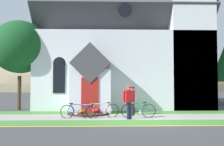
{
  "coord_description": "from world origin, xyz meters",
  "views": [
    {
      "loc": [
        -1.68,
        -11.86,
        1.77
      ],
      "look_at": [
        -1.24,
        3.33,
        2.38
      ],
      "focal_mm": 41.34,
      "sensor_mm": 36.0,
      "label": 1
    }
  ],
  "objects_px": {
    "bicycle_yellow": "(139,110)",
    "bicycle_red": "(78,111)",
    "church_sign": "(89,93)",
    "cyclist_in_blue_jersey": "(129,100)",
    "yard_deciduous_tree": "(20,47)",
    "cyclist_in_orange_jersey": "(132,99)",
    "bicycle_green": "(103,110)"
  },
  "relations": [
    {
      "from": "bicycle_red",
      "to": "bicycle_yellow",
      "type": "bearing_deg",
      "value": 4.25
    },
    {
      "from": "bicycle_yellow",
      "to": "bicycle_red",
      "type": "relative_size",
      "value": 1.0
    },
    {
      "from": "bicycle_yellow",
      "to": "yard_deciduous_tree",
      "type": "relative_size",
      "value": 0.3
    },
    {
      "from": "church_sign",
      "to": "yard_deciduous_tree",
      "type": "relative_size",
      "value": 0.31
    },
    {
      "from": "bicycle_red",
      "to": "yard_deciduous_tree",
      "type": "bearing_deg",
      "value": 135.04
    },
    {
      "from": "bicycle_red",
      "to": "cyclist_in_orange_jersey",
      "type": "distance_m",
      "value": 3.17
    },
    {
      "from": "church_sign",
      "to": "bicycle_green",
      "type": "height_order",
      "value": "church_sign"
    },
    {
      "from": "yard_deciduous_tree",
      "to": "cyclist_in_orange_jersey",
      "type": "bearing_deg",
      "value": -23.69
    },
    {
      "from": "bicycle_yellow",
      "to": "church_sign",
      "type": "bearing_deg",
      "value": 144.23
    },
    {
      "from": "bicycle_yellow",
      "to": "cyclist_in_blue_jersey",
      "type": "bearing_deg",
      "value": -129.62
    },
    {
      "from": "church_sign",
      "to": "bicycle_green",
      "type": "distance_m",
      "value": 2.3
    },
    {
      "from": "bicycle_yellow",
      "to": "cyclist_in_orange_jersey",
      "type": "height_order",
      "value": "cyclist_in_orange_jersey"
    },
    {
      "from": "church_sign",
      "to": "bicycle_red",
      "type": "bearing_deg",
      "value": -101.44
    },
    {
      "from": "bicycle_red",
      "to": "cyclist_in_orange_jersey",
      "type": "relative_size",
      "value": 1.12
    },
    {
      "from": "yard_deciduous_tree",
      "to": "church_sign",
      "type": "bearing_deg",
      "value": -24.41
    },
    {
      "from": "bicycle_green",
      "to": "bicycle_red",
      "type": "bearing_deg",
      "value": -171.06
    },
    {
      "from": "bicycle_red",
      "to": "cyclist_in_orange_jersey",
      "type": "height_order",
      "value": "cyclist_in_orange_jersey"
    },
    {
      "from": "bicycle_green",
      "to": "yard_deciduous_tree",
      "type": "bearing_deg",
      "value": 143.64
    },
    {
      "from": "cyclist_in_orange_jersey",
      "to": "yard_deciduous_tree",
      "type": "distance_m",
      "value": 8.57
    },
    {
      "from": "cyclist_in_blue_jersey",
      "to": "bicycle_green",
      "type": "bearing_deg",
      "value": 153.38
    },
    {
      "from": "bicycle_yellow",
      "to": "cyclist_in_orange_jersey",
      "type": "distance_m",
      "value": 1.09
    },
    {
      "from": "church_sign",
      "to": "cyclist_in_blue_jersey",
      "type": "distance_m",
      "value": 3.38
    },
    {
      "from": "cyclist_in_blue_jersey",
      "to": "church_sign",
      "type": "bearing_deg",
      "value": 129.12
    },
    {
      "from": "bicycle_green",
      "to": "yard_deciduous_tree",
      "type": "distance_m",
      "value": 7.96
    },
    {
      "from": "cyclist_in_orange_jersey",
      "to": "yard_deciduous_tree",
      "type": "bearing_deg",
      "value": 156.31
    },
    {
      "from": "church_sign",
      "to": "bicycle_yellow",
      "type": "distance_m",
      "value": 3.41
    },
    {
      "from": "church_sign",
      "to": "bicycle_yellow",
      "type": "height_order",
      "value": "church_sign"
    },
    {
      "from": "bicycle_yellow",
      "to": "bicycle_red",
      "type": "distance_m",
      "value": 3.13
    },
    {
      "from": "cyclist_in_blue_jersey",
      "to": "yard_deciduous_tree",
      "type": "relative_size",
      "value": 0.28
    },
    {
      "from": "bicycle_yellow",
      "to": "yard_deciduous_tree",
      "type": "xyz_separation_m",
      "value": [
        -7.46,
        4.1,
        3.83
      ]
    },
    {
      "from": "bicycle_yellow",
      "to": "cyclist_in_orange_jersey",
      "type": "relative_size",
      "value": 1.13
    },
    {
      "from": "bicycle_green",
      "to": "cyclist_in_blue_jersey",
      "type": "bearing_deg",
      "value": -26.62
    }
  ]
}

